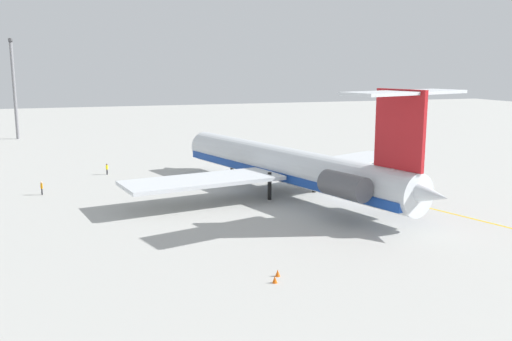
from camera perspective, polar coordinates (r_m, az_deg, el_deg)
ground at (r=79.16m, az=5.47°, el=-1.14°), size 322.20×322.20×0.00m
main_jetliner at (r=69.74m, az=3.75°, el=0.45°), size 46.67×41.85×13.86m
ground_crew_near_nose at (r=98.46m, az=2.07°, el=1.90°), size 0.33×0.37×1.82m
ground_crew_near_tail at (r=75.57m, az=-21.03°, el=-1.53°), size 0.40×0.28×1.73m
ground_crew_portside at (r=86.65m, az=-14.97°, el=0.28°), size 0.31×0.34×1.68m
safety_cone_nose at (r=44.07m, az=2.22°, el=-10.40°), size 0.40×0.40×0.55m
safety_cone_wingtip at (r=42.81m, az=1.93°, el=-11.05°), size 0.40×0.40×0.55m
safety_cone_tail at (r=98.38m, az=1.04°, el=1.38°), size 0.40×0.40×0.55m
taxiway_centreline at (r=75.36m, az=9.65°, el=-1.84°), size 67.26×20.87×0.01m
light_mast at (r=135.19m, az=-23.47°, el=8.09°), size 4.00×0.70×21.91m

